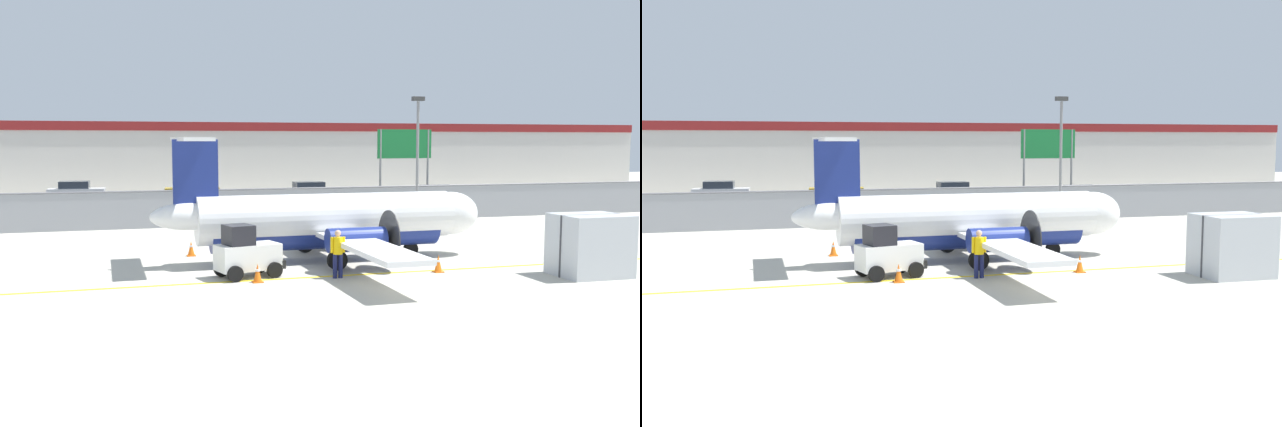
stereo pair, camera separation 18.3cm
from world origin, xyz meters
TOP-DOWN VIEW (x-y plane):
  - ground_plane at (0.00, 2.00)m, footprint 140.00×140.00m
  - perimeter_fence at (0.00, 18.00)m, footprint 98.00×0.10m
  - parking_lot_strip at (0.00, 29.50)m, footprint 98.00×17.00m
  - background_building at (0.00, 47.99)m, footprint 91.00×8.10m
  - commuter_airplane at (-0.97, 5.27)m, footprint 13.62×16.02m
  - baggage_tug at (-4.96, 2.66)m, footprint 2.53×1.84m
  - ground_crew_worker at (-1.92, 1.61)m, footprint 0.54×0.34m
  - cargo_container at (6.83, -0.48)m, footprint 2.44×2.03m
  - traffic_cone_near_left at (-6.33, 7.92)m, footprint 0.36×0.36m
  - traffic_cone_near_right at (-4.77, 1.66)m, footprint 0.36×0.36m
  - traffic_cone_far_left at (1.96, 1.64)m, footprint 0.36×0.36m
  - parked_car_0 at (-12.07, 35.89)m, footprint 4.29×2.20m
  - parked_car_1 at (-3.43, 34.44)m, footprint 4.34×2.30m
  - parked_car_2 at (5.03, 30.18)m, footprint 4.20×2.01m
  - parked_car_3 at (12.40, 23.54)m, footprint 4.23×2.06m
  - apron_light_pole at (7.29, 15.53)m, footprint 0.70×0.30m
  - highway_sign at (8.20, 19.53)m, footprint 3.60×0.14m

SIDE VIEW (x-z plane):
  - ground_plane at x=0.00m, z-range 0.00..0.01m
  - parking_lot_strip at x=0.00m, z-range 0.00..0.12m
  - traffic_cone_near_left at x=-6.33m, z-range -0.01..0.63m
  - traffic_cone_near_right at x=-4.77m, z-range -0.01..0.63m
  - traffic_cone_far_left at x=1.96m, z-range -0.01..0.63m
  - baggage_tug at x=-4.96m, z-range -0.08..1.80m
  - parked_car_0 at x=-12.07m, z-range 0.10..1.68m
  - parked_car_1 at x=-3.43m, z-range 0.10..1.68m
  - parked_car_2 at x=5.03m, z-range 0.10..1.68m
  - parked_car_3 at x=12.40m, z-range 0.10..1.68m
  - ground_crew_worker at x=-1.92m, z-range 0.10..1.80m
  - cargo_container at x=6.83m, z-range 0.00..2.20m
  - perimeter_fence at x=0.00m, z-range 0.07..2.17m
  - commuter_airplane at x=-0.97m, z-range -0.86..4.06m
  - background_building at x=0.00m, z-range 0.01..6.51m
  - highway_sign at x=8.20m, z-range 1.39..6.89m
  - apron_light_pole at x=7.29m, z-range 0.67..7.94m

